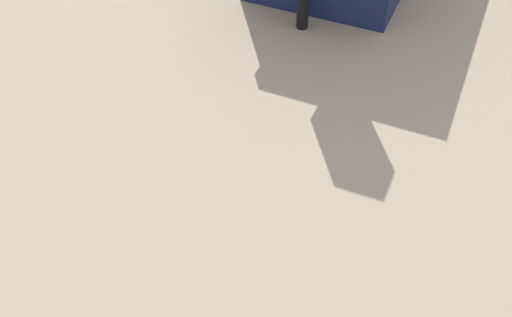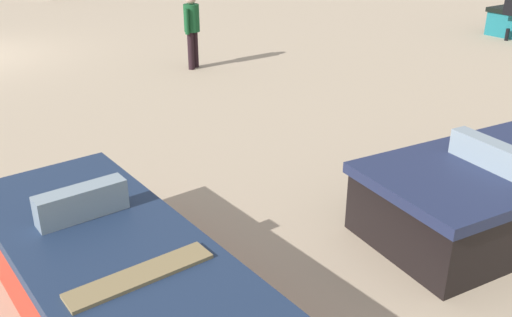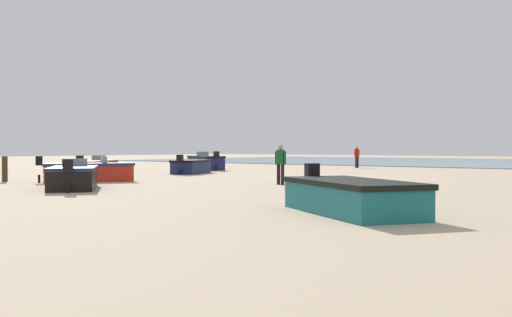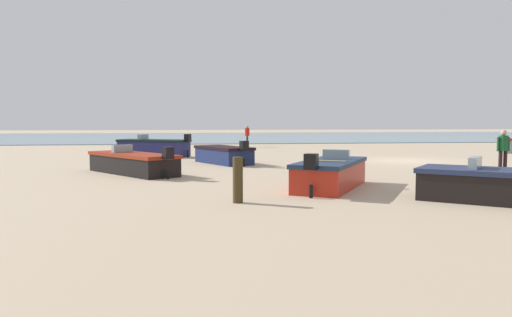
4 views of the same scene
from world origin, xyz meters
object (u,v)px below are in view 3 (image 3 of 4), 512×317
(boat_navy_4, at_px, (191,167))
(beach_walker_foreground, at_px, (357,155))
(mooring_post_near_water, at_px, (5,169))
(beach_walker_distant, at_px, (281,161))
(boat_navy_0, at_px, (206,163))
(boat_black_3, at_px, (73,177))
(boat_teal_5, at_px, (351,197))
(boat_red_6, at_px, (88,172))
(boat_black_1, at_px, (95,167))

(boat_navy_4, relative_size, beach_walker_foreground, 2.24)
(mooring_post_near_water, distance_m, beach_walker_distant, 12.19)
(mooring_post_near_water, relative_size, beach_walker_distant, 0.68)
(boat_navy_4, height_order, beach_walker_distant, beach_walker_distant)
(boat_navy_0, height_order, beach_walker_foreground, beach_walker_foreground)
(boat_navy_4, xyz_separation_m, beach_walker_foreground, (-2.67, -14.33, 0.55))
(boat_navy_0, distance_m, boat_black_3, 19.24)
(boat_black_3, height_order, boat_teal_5, boat_black_3)
(boat_navy_0, height_order, mooring_post_near_water, boat_navy_0)
(mooring_post_near_water, distance_m, beach_walker_foreground, 25.56)
(boat_black_3, xyz_separation_m, boat_teal_5, (-11.97, 0.89, -0.02))
(boat_navy_0, xyz_separation_m, boat_navy_4, (-3.50, 4.87, -0.08))
(boat_navy_0, distance_m, boat_red_6, 14.94)
(beach_walker_foreground, bearing_deg, mooring_post_near_water, -178.04)
(boat_navy_0, xyz_separation_m, mooring_post_near_water, (-3.12, 15.91, 0.07))
(boat_black_1, distance_m, boat_navy_4, 5.39)
(boat_black_3, relative_size, boat_teal_5, 0.93)
(boat_navy_4, distance_m, mooring_post_near_water, 11.05)
(boat_red_6, relative_size, beach_walker_distant, 2.47)
(boat_black_3, distance_m, boat_navy_4, 13.29)
(boat_black_3, bearing_deg, boat_teal_5, -55.66)
(boat_red_6, bearing_deg, boat_navy_0, 143.74)
(boat_navy_0, relative_size, beach_walker_foreground, 2.54)
(boat_black_3, xyz_separation_m, mooring_post_near_water, (6.35, -0.83, 0.14))
(boat_navy_0, relative_size, boat_black_1, 0.92)
(boat_black_3, height_order, mooring_post_near_water, boat_black_3)
(boat_navy_0, xyz_separation_m, boat_red_6, (-6.04, 13.67, -0.05))
(boat_black_1, distance_m, mooring_post_near_water, 7.77)
(mooring_post_near_water, xyz_separation_m, beach_walker_distant, (-10.69, -5.84, 0.40))
(beach_walker_distant, bearing_deg, boat_black_1, 173.75)
(boat_navy_0, relative_size, beach_walker_distant, 2.54)
(boat_navy_4, height_order, boat_teal_5, boat_navy_4)
(boat_navy_4, bearing_deg, boat_red_6, -99.32)
(boat_navy_0, bearing_deg, boat_red_6, -129.10)
(boat_black_3, relative_size, beach_walker_foreground, 2.50)
(boat_navy_4, relative_size, boat_teal_5, 0.83)
(boat_red_6, bearing_deg, boat_black_1, 171.95)
(mooring_post_near_water, bearing_deg, boat_black_1, -65.23)
(beach_walker_distant, bearing_deg, boat_red_6, -156.44)
(boat_navy_4, xyz_separation_m, beach_walker_distant, (-10.31, 5.21, 0.55))
(beach_walker_foreground, bearing_deg, boat_navy_0, 155.71)
(boat_navy_0, xyz_separation_m, beach_walker_foreground, (-6.17, -9.46, 0.47))
(boat_black_1, height_order, boat_teal_5, boat_black_1)
(mooring_post_near_water, bearing_deg, boat_navy_4, -91.94)
(boat_red_6, relative_size, beach_walker_foreground, 2.47)
(mooring_post_near_water, bearing_deg, boat_red_6, -142.45)
(boat_teal_5, xyz_separation_m, boat_red_6, (15.40, -3.97, 0.04))
(beach_walker_distant, bearing_deg, boat_teal_5, -46.01)
(boat_red_6, distance_m, beach_walker_distant, 8.58)
(boat_navy_4, bearing_deg, boat_black_1, -157.75)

